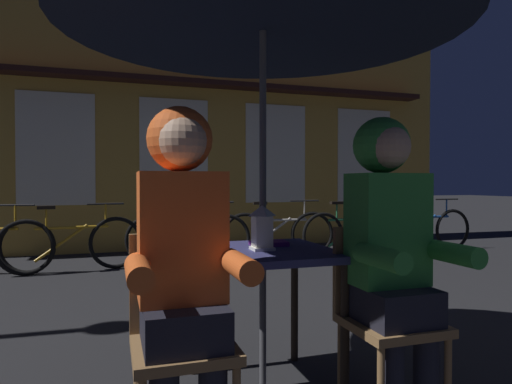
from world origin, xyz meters
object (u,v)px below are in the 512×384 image
at_px(cafe_table, 263,269).
at_px(person_right_hooded, 390,234).
at_px(bicycle_fourth, 279,234).
at_px(bicycle_furthest, 426,229).
at_px(book, 269,243).
at_px(lantern, 262,227).
at_px(chair_right, 383,308).
at_px(chair_left, 181,328).
at_px(person_left_hooded, 183,243).
at_px(bicycle_third, 189,238).
at_px(bicycle_second, 72,244).
at_px(bicycle_fifth, 354,233).

height_order(cafe_table, person_right_hooded, person_right_hooded).
height_order(bicycle_fourth, bicycle_furthest, same).
distance_m(bicycle_furthest, book, 5.32).
distance_m(lantern, chair_right, 0.71).
bearing_deg(chair_left, bicycle_furthest, 42.16).
bearing_deg(book, person_left_hooded, -129.57).
relative_size(bicycle_third, bicycle_fourth, 1.00).
relative_size(person_right_hooded, bicycle_second, 0.84).
distance_m(cafe_table, bicycle_third, 3.80).
bearing_deg(chair_right, cafe_table, 142.45).
distance_m(cafe_table, bicycle_furthest, 5.45).
height_order(bicycle_third, bicycle_furthest, same).
bearing_deg(cafe_table, lantern, -115.61).
relative_size(cafe_table, chair_left, 0.85).
distance_m(cafe_table, person_right_hooded, 0.67).
bearing_deg(bicycle_second, lantern, -71.75).
height_order(cafe_table, lantern, lantern).
bearing_deg(person_left_hooded, person_right_hooded, 0.00).
height_order(person_left_hooded, bicycle_furthest, person_left_hooded).
relative_size(bicycle_second, bicycle_furthest, 1.00).
relative_size(cafe_table, chair_right, 0.85).
relative_size(person_left_hooded, bicycle_furthest, 0.83).
relative_size(chair_right, bicycle_fourth, 0.52).
xyz_separation_m(lantern, person_left_hooded, (-0.47, -0.40, -0.01)).
xyz_separation_m(cafe_table, chair_right, (0.48, -0.37, -0.15)).
xyz_separation_m(cafe_table, bicycle_third, (0.23, 3.78, -0.29)).
height_order(chair_right, bicycle_second, chair_right).
relative_size(chair_right, bicycle_second, 0.52).
bearing_deg(book, bicycle_furthest, 48.11).
xyz_separation_m(person_left_hooded, book, (0.56, 0.55, -0.09)).
bearing_deg(bicycle_third, bicycle_furthest, -1.37).
bearing_deg(bicycle_second, chair_left, -79.51).
xyz_separation_m(lantern, bicycle_fifth, (2.68, 3.68, -0.51)).
height_order(lantern, bicycle_fifth, lantern).
distance_m(chair_right, bicycle_fourth, 4.38).
height_order(bicycle_second, bicycle_fourth, same).
bearing_deg(person_left_hooded, book, 44.58).
relative_size(chair_left, bicycle_fourth, 0.52).
height_order(bicycle_third, bicycle_fourth, same).
bearing_deg(bicycle_fourth, bicycle_second, -175.06).
height_order(cafe_table, person_left_hooded, person_left_hooded).
xyz_separation_m(cafe_table, person_right_hooded, (0.48, -0.43, 0.21)).
bearing_deg(cafe_table, bicycle_third, 86.56).
bearing_deg(bicycle_third, chair_left, -99.67).
xyz_separation_m(chair_left, bicycle_fifth, (3.15, 4.02, -0.14)).
distance_m(lantern, bicycle_fifth, 4.58).
height_order(chair_right, bicycle_fifth, chair_right).
distance_m(person_left_hooded, bicycle_third, 4.29).
bearing_deg(bicycle_furthest, bicycle_fifth, -178.27).
xyz_separation_m(person_right_hooded, bicycle_third, (-0.25, 4.21, -0.50)).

